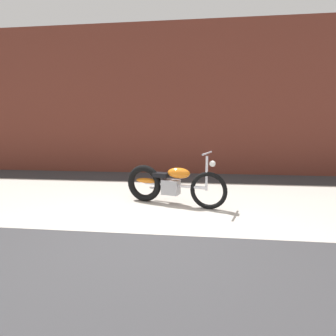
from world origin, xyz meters
TOP-DOWN VIEW (x-y plane):
  - ground_plane at (0.00, 0.00)m, footprint 80.00×80.00m
  - sidewalk_slab at (0.00, 1.75)m, footprint 36.00×3.50m
  - brick_building_wall at (0.00, 5.20)m, footprint 36.00×0.50m
  - motorcycle_orange at (0.04, 1.48)m, footprint 1.95×0.81m

SIDE VIEW (x-z plane):
  - ground_plane at x=0.00m, z-range 0.00..0.00m
  - sidewalk_slab at x=0.00m, z-range 0.00..0.01m
  - motorcycle_orange at x=0.04m, z-range -0.12..0.91m
  - brick_building_wall at x=0.00m, z-range 0.00..4.61m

